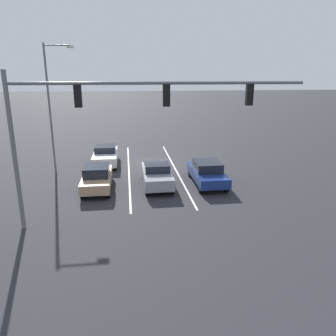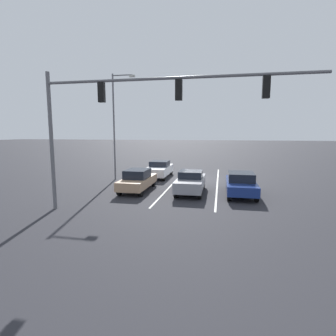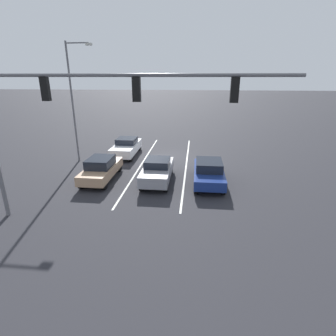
% 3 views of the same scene
% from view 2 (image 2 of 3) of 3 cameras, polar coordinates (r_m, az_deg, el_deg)
% --- Properties ---
extents(ground_plane, '(240.00, 240.00, 0.00)m').
position_cam_2_polar(ground_plane, '(23.87, 6.51, -2.24)').
color(ground_plane, '#28282D').
extents(lane_stripe_left_divider, '(0.12, 16.07, 0.01)m').
position_cam_2_polar(lane_stripe_left_divider, '(21.79, 10.69, -3.28)').
color(lane_stripe_left_divider, silver).
rests_on(lane_stripe_left_divider, ground_plane).
extents(lane_stripe_center_divider, '(0.12, 16.07, 0.01)m').
position_cam_2_polar(lane_stripe_center_divider, '(22.10, 1.48, -2.99)').
color(lane_stripe_center_divider, silver).
rests_on(lane_stripe_center_divider, ground_plane).
extents(car_navy_leftlane_front, '(1.87, 4.53, 1.50)m').
position_cam_2_polar(car_navy_leftlane_front, '(18.02, 15.57, -3.23)').
color(car_navy_leftlane_front, navy).
rests_on(car_navy_leftlane_front, ground_plane).
extents(car_gray_midlane_front, '(1.76, 4.37, 1.52)m').
position_cam_2_polar(car_gray_midlane_front, '(18.02, 4.97, -2.96)').
color(car_gray_midlane_front, gray).
rests_on(car_gray_midlane_front, ground_plane).
extents(car_tan_rightlane_front, '(1.72, 4.46, 1.52)m').
position_cam_2_polar(car_tan_rightlane_front, '(18.77, -6.63, -2.58)').
color(car_tan_rightlane_front, tan).
rests_on(car_tan_rightlane_front, ground_plane).
extents(car_white_rightlane_second, '(1.84, 4.57, 1.49)m').
position_cam_2_polar(car_white_rightlane_second, '(24.27, -1.91, -0.24)').
color(car_white_rightlane_second, silver).
rests_on(car_white_rightlane_second, ground_plane).
extents(traffic_signal_gantry, '(13.26, 0.37, 7.18)m').
position_cam_2_polar(traffic_signal_gantry, '(13.20, -8.47, 13.12)').
color(traffic_signal_gantry, slate).
rests_on(traffic_signal_gantry, ground_plane).
extents(street_lamp_right_shoulder, '(2.00, 0.24, 8.99)m').
position_cam_2_polar(street_lamp_right_shoulder, '(23.16, -11.25, 10.11)').
color(street_lamp_right_shoulder, slate).
rests_on(street_lamp_right_shoulder, ground_plane).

